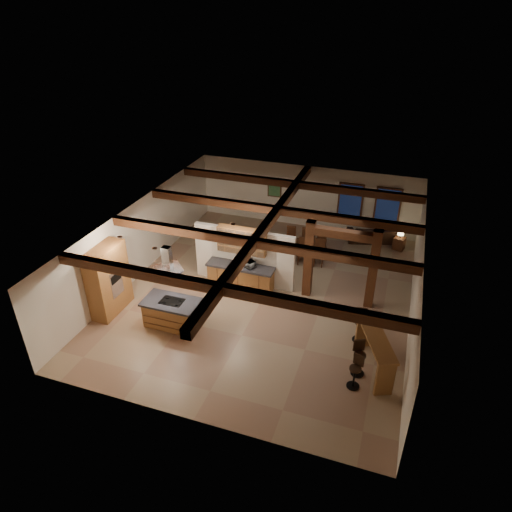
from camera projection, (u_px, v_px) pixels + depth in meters
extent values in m
plane|color=tan|center=(266.00, 294.00, 16.54)|extent=(12.00, 12.00, 0.00)
plane|color=silver|center=(306.00, 197.00, 20.75)|extent=(10.00, 0.00, 10.00)
plane|color=silver|center=(189.00, 378.00, 10.89)|extent=(10.00, 0.00, 10.00)
plane|color=silver|center=(140.00, 238.00, 17.23)|extent=(0.00, 12.00, 12.00)
plane|color=silver|center=(416.00, 285.00, 14.41)|extent=(0.00, 12.00, 12.00)
plane|color=#331910|center=(267.00, 221.00, 15.10)|extent=(12.00, 12.00, 0.00)
cube|color=#371B0D|center=(220.00, 289.00, 11.88)|extent=(10.00, 0.25, 0.28)
cube|color=#371B0D|center=(254.00, 243.00, 14.10)|extent=(10.00, 0.25, 0.28)
cube|color=#371B0D|center=(278.00, 210.00, 16.24)|extent=(10.00, 0.25, 0.28)
cube|color=#371B0D|center=(297.00, 184.00, 18.46)|extent=(10.00, 0.25, 0.28)
cube|color=#371B0D|center=(266.00, 225.00, 15.17)|extent=(0.28, 12.00, 0.28)
cube|color=#371B0D|center=(309.00, 259.00, 15.84)|extent=(0.30, 0.30, 2.90)
cube|color=#371B0D|center=(373.00, 270.00, 15.22)|extent=(0.30, 0.30, 2.90)
cube|color=#371B0D|center=(344.00, 234.00, 14.96)|extent=(2.50, 0.28, 0.28)
cube|color=silver|center=(244.00, 257.00, 16.68)|extent=(3.80, 0.18, 2.20)
cube|color=#9A5A31|center=(108.00, 280.00, 15.12)|extent=(0.64, 1.60, 2.40)
cube|color=silver|center=(116.00, 283.00, 15.06)|extent=(0.06, 0.62, 0.95)
cube|color=black|center=(116.00, 278.00, 14.95)|extent=(0.01, 0.50, 0.28)
cube|color=#9A5A31|center=(241.00, 277.00, 16.70)|extent=(2.40, 0.60, 0.86)
cube|color=black|center=(240.00, 266.00, 16.46)|extent=(2.50, 0.66, 0.08)
cube|color=#9A5A31|center=(242.00, 241.00, 16.17)|extent=(1.80, 0.34, 0.95)
cube|color=silver|center=(240.00, 243.00, 16.02)|extent=(1.74, 0.02, 0.90)
pyramid|color=silver|center=(170.00, 280.00, 14.14)|extent=(1.10, 1.10, 0.45)
cube|color=silver|center=(167.00, 258.00, 13.74)|extent=(0.26, 0.22, 0.73)
cube|color=#371B0D|center=(350.00, 202.00, 20.11)|extent=(1.10, 0.05, 1.70)
cube|color=black|center=(350.00, 202.00, 20.09)|extent=(0.95, 0.02, 1.55)
cube|color=#371B0D|center=(387.00, 206.00, 19.66)|extent=(1.10, 0.05, 1.70)
cube|color=black|center=(387.00, 207.00, 19.64)|extent=(0.95, 0.02, 1.55)
cube|color=#371B0D|center=(275.00, 188.00, 21.00)|extent=(0.65, 0.04, 0.85)
cube|color=#275C37|center=(274.00, 188.00, 20.98)|extent=(0.55, 0.01, 0.75)
cylinder|color=silver|center=(155.00, 248.00, 13.55)|extent=(0.16, 0.16, 0.03)
cylinder|color=silver|center=(233.00, 224.00, 14.99)|extent=(0.16, 0.16, 0.03)
cylinder|color=silver|center=(120.00, 237.00, 14.19)|extent=(0.16, 0.16, 0.03)
cube|color=#9A5A31|center=(173.00, 314.00, 14.78)|extent=(1.78, 0.90, 0.85)
cube|color=black|center=(172.00, 302.00, 14.55)|extent=(1.90, 1.01, 0.08)
cube|color=black|center=(172.00, 301.00, 14.53)|extent=(0.74, 0.50, 0.02)
imported|color=#3E200F|center=(305.00, 250.00, 18.81)|extent=(1.90, 1.47, 0.59)
imported|color=black|center=(373.00, 234.00, 19.99)|extent=(2.41, 1.48, 0.66)
imported|color=#ADADB1|center=(248.00, 264.00, 16.29)|extent=(0.55, 0.47, 0.26)
cube|color=#9A5A31|center=(377.00, 338.00, 12.68)|extent=(1.37, 2.26, 0.07)
cube|color=#9A5A31|center=(385.00, 379.00, 12.10)|extent=(0.50, 0.29, 1.11)
cube|color=#9A5A31|center=(364.00, 331.00, 13.83)|extent=(0.50, 0.29, 1.11)
cube|color=#371B0D|center=(399.00, 243.00, 19.34)|extent=(0.54, 0.54, 0.54)
cylinder|color=black|center=(400.00, 236.00, 19.16)|extent=(0.06, 0.06, 0.15)
cone|color=#F4D692|center=(401.00, 233.00, 19.09)|extent=(0.27, 0.27, 0.17)
cylinder|color=black|center=(355.00, 369.00, 12.29)|extent=(0.33, 0.33, 0.06)
cube|color=black|center=(359.00, 360.00, 12.29)|extent=(0.30, 0.14, 0.36)
cylinder|color=black|center=(354.00, 378.00, 12.45)|extent=(0.05, 0.05, 0.64)
cylinder|color=black|center=(353.00, 386.00, 12.60)|extent=(0.36, 0.36, 0.03)
cylinder|color=black|center=(360.00, 355.00, 12.70)|extent=(0.35, 0.35, 0.07)
cube|color=black|center=(359.00, 345.00, 12.73)|extent=(0.32, 0.16, 0.39)
cylinder|color=black|center=(358.00, 364.00, 12.87)|extent=(0.06, 0.06, 0.67)
cylinder|color=black|center=(357.00, 373.00, 13.03)|extent=(0.39, 0.39, 0.03)
cylinder|color=black|center=(361.00, 322.00, 13.96)|extent=(0.35, 0.35, 0.07)
cube|color=black|center=(361.00, 313.00, 13.99)|extent=(0.34, 0.08, 0.39)
cylinder|color=black|center=(359.00, 331.00, 14.13)|extent=(0.06, 0.06, 0.69)
cylinder|color=black|center=(358.00, 340.00, 14.30)|extent=(0.39, 0.39, 0.03)
cube|color=#371B0D|center=(287.00, 253.00, 18.33)|extent=(0.42, 0.42, 0.05)
cube|color=#371B0D|center=(288.00, 243.00, 18.33)|extent=(0.39, 0.09, 0.69)
cylinder|color=#371B0D|center=(282.00, 259.00, 18.34)|extent=(0.05, 0.05, 0.38)
cylinder|color=#371B0D|center=(290.00, 260.00, 18.28)|extent=(0.05, 0.05, 0.38)
cylinder|color=#371B0D|center=(283.00, 255.00, 18.61)|extent=(0.05, 0.05, 0.38)
cylinder|color=#371B0D|center=(291.00, 256.00, 18.54)|extent=(0.05, 0.05, 0.38)
cube|color=#371B0D|center=(292.00, 238.00, 19.42)|extent=(0.42, 0.42, 0.05)
cube|color=#371B0D|center=(291.00, 233.00, 19.09)|extent=(0.39, 0.09, 0.69)
cylinder|color=#371B0D|center=(296.00, 242.00, 19.63)|extent=(0.05, 0.05, 0.38)
cylinder|color=#371B0D|center=(289.00, 241.00, 19.69)|extent=(0.05, 0.05, 0.38)
cylinder|color=#371B0D|center=(295.00, 245.00, 19.37)|extent=(0.05, 0.05, 0.38)
cylinder|color=#371B0D|center=(287.00, 244.00, 19.43)|extent=(0.05, 0.05, 0.38)
cube|color=#371B0D|center=(303.00, 255.00, 18.21)|extent=(0.42, 0.42, 0.05)
cube|color=#371B0D|center=(304.00, 245.00, 18.21)|extent=(0.39, 0.09, 0.69)
cylinder|color=#371B0D|center=(298.00, 261.00, 18.22)|extent=(0.05, 0.05, 0.38)
cylinder|color=#371B0D|center=(306.00, 262.00, 18.16)|extent=(0.05, 0.05, 0.38)
cylinder|color=#371B0D|center=(299.00, 257.00, 18.48)|extent=(0.05, 0.05, 0.38)
cylinder|color=#371B0D|center=(307.00, 258.00, 18.42)|extent=(0.05, 0.05, 0.38)
cube|color=#371B0D|center=(307.00, 240.00, 19.30)|extent=(0.42, 0.42, 0.05)
cube|color=#371B0D|center=(307.00, 235.00, 18.96)|extent=(0.39, 0.09, 0.69)
cylinder|color=#371B0D|center=(310.00, 243.00, 19.51)|extent=(0.05, 0.05, 0.38)
cylinder|color=#371B0D|center=(303.00, 243.00, 19.57)|extent=(0.05, 0.05, 0.38)
cylinder|color=#371B0D|center=(310.00, 247.00, 19.24)|extent=(0.05, 0.05, 0.38)
cylinder|color=#371B0D|center=(302.00, 246.00, 19.30)|extent=(0.05, 0.05, 0.38)
cube|color=#371B0D|center=(319.00, 256.00, 18.09)|extent=(0.42, 0.42, 0.05)
cube|color=#371B0D|center=(320.00, 247.00, 18.08)|extent=(0.39, 0.09, 0.69)
cylinder|color=#371B0D|center=(314.00, 263.00, 18.09)|extent=(0.05, 0.05, 0.38)
cylinder|color=#371B0D|center=(322.00, 263.00, 18.03)|extent=(0.05, 0.05, 0.38)
cylinder|color=#371B0D|center=(315.00, 259.00, 18.36)|extent=(0.05, 0.05, 0.38)
cylinder|color=#371B0D|center=(323.00, 260.00, 18.30)|extent=(0.05, 0.05, 0.38)
cube|color=#371B0D|center=(322.00, 242.00, 19.17)|extent=(0.42, 0.42, 0.05)
cube|color=#371B0D|center=(322.00, 236.00, 18.84)|extent=(0.39, 0.09, 0.69)
cylinder|color=#371B0D|center=(326.00, 245.00, 19.38)|extent=(0.05, 0.05, 0.38)
cylinder|color=#371B0D|center=(318.00, 244.00, 19.44)|extent=(0.05, 0.05, 0.38)
cylinder|color=#371B0D|center=(325.00, 248.00, 19.12)|extent=(0.05, 0.05, 0.38)
cylinder|color=#371B0D|center=(317.00, 248.00, 19.18)|extent=(0.05, 0.05, 0.38)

